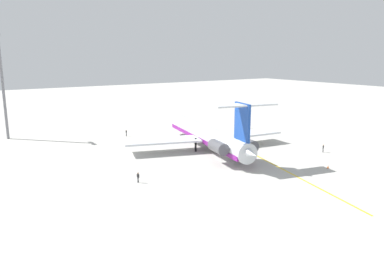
% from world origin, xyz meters
% --- Properties ---
extents(ground, '(375.50, 375.50, 0.00)m').
position_xyz_m(ground, '(0.00, 0.00, 0.00)').
color(ground, '#B7B5AD').
extents(main_jetliner, '(42.54, 37.91, 12.48)m').
position_xyz_m(main_jetliner, '(-0.60, 13.12, 3.40)').
color(main_jetliner, silver).
rests_on(main_jetliner, ground).
extents(ground_crew_near_nose, '(0.42, 0.29, 1.83)m').
position_xyz_m(ground_crew_near_nose, '(13.98, -12.00, 1.16)').
color(ground_crew_near_nose, black).
rests_on(ground_crew_near_nose, ground).
extents(ground_crew_near_tail, '(0.42, 0.28, 1.73)m').
position_xyz_m(ground_crew_near_tail, '(23.75, 22.44, 1.09)').
color(ground_crew_near_tail, black).
rests_on(ground_crew_near_tail, ground).
extents(ground_crew_portside, '(0.35, 0.34, 1.79)m').
position_xyz_m(ground_crew_portside, '(-12.40, 36.36, 1.14)').
color(ground_crew_portside, black).
rests_on(ground_crew_portside, ground).
extents(ground_crew_starboard, '(0.42, 0.29, 1.81)m').
position_xyz_m(ground_crew_starboard, '(-16.23, -6.83, 1.14)').
color(ground_crew_starboard, black).
rests_on(ground_crew_starboard, ground).
extents(safety_cone_nose, '(0.40, 0.40, 0.55)m').
position_xyz_m(safety_cone_nose, '(-24.65, 2.46, 0.28)').
color(safety_cone_nose, '#EA590F').
rests_on(safety_cone_nose, ground).
extents(taxiway_centreline, '(85.85, 23.59, 0.01)m').
position_xyz_m(taxiway_centreline, '(0.58, 4.50, 0.00)').
color(taxiway_centreline, gold).
rests_on(taxiway_centreline, ground).
extents(light_mast, '(4.00, 0.70, 26.25)m').
position_xyz_m(light_mast, '(37.70, 49.10, 14.34)').
color(light_mast, slate).
rests_on(light_mast, ground).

